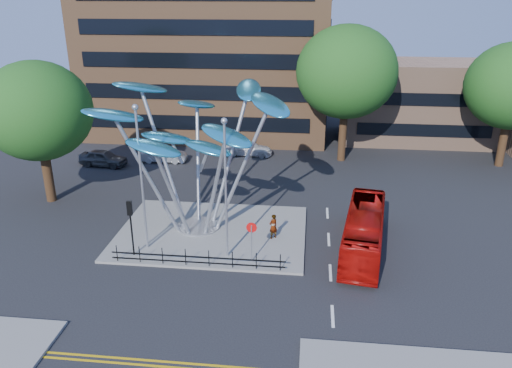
# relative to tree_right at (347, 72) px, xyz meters

# --- Properties ---
(ground) EXTENTS (120.00, 120.00, 0.00)m
(ground) POSITION_rel_tree_right_xyz_m (-8.00, -22.00, -8.04)
(ground) COLOR black
(ground) RESTS_ON ground
(traffic_island) EXTENTS (12.00, 9.00, 0.15)m
(traffic_island) POSITION_rel_tree_right_xyz_m (-9.00, -16.00, -7.96)
(traffic_island) COLOR slate
(traffic_island) RESTS_ON ground
(double_yellow_near) EXTENTS (40.00, 0.12, 0.01)m
(double_yellow_near) POSITION_rel_tree_right_xyz_m (-8.00, -28.00, -8.03)
(double_yellow_near) COLOR gold
(double_yellow_near) RESTS_ON ground
(double_yellow_far) EXTENTS (40.00, 0.12, 0.01)m
(double_yellow_far) POSITION_rel_tree_right_xyz_m (-8.00, -28.30, -8.03)
(double_yellow_far) COLOR gold
(double_yellow_far) RESTS_ON ground
(low_building_near) EXTENTS (15.00, 8.00, 8.00)m
(low_building_near) POSITION_rel_tree_right_xyz_m (8.00, 8.00, -4.04)
(low_building_near) COLOR tan
(low_building_near) RESTS_ON ground
(tree_right) EXTENTS (8.80, 8.80, 12.11)m
(tree_right) POSITION_rel_tree_right_xyz_m (0.00, 0.00, 0.00)
(tree_right) COLOR black
(tree_right) RESTS_ON ground
(tree_left) EXTENTS (7.60, 7.60, 10.32)m
(tree_left) POSITION_rel_tree_right_xyz_m (-22.00, -12.00, -1.24)
(tree_left) COLOR black
(tree_left) RESTS_ON ground
(leaf_sculpture) EXTENTS (12.72, 9.54, 9.51)m
(leaf_sculpture) POSITION_rel_tree_right_xyz_m (-10.07, -15.32, -1.16)
(leaf_sculpture) COLOR #9EA0A5
(leaf_sculpture) RESTS_ON traffic_island
(street_lamp_left) EXTENTS (0.36, 0.36, 8.80)m
(street_lamp_left) POSITION_rel_tree_right_xyz_m (-12.50, -18.50, -2.68)
(street_lamp_left) COLOR #9EA0A5
(street_lamp_left) RESTS_ON traffic_island
(street_lamp_right) EXTENTS (0.36, 0.36, 8.30)m
(street_lamp_right) POSITION_rel_tree_right_xyz_m (-7.50, -19.00, -2.94)
(street_lamp_right) COLOR #9EA0A5
(street_lamp_right) RESTS_ON traffic_island
(traffic_light_island) EXTENTS (0.28, 0.18, 3.42)m
(traffic_light_island) POSITION_rel_tree_right_xyz_m (-13.00, -19.50, -5.42)
(traffic_light_island) COLOR black
(traffic_light_island) RESTS_ON traffic_island
(no_entry_sign_island) EXTENTS (0.60, 0.10, 2.45)m
(no_entry_sign_island) POSITION_rel_tree_right_xyz_m (-6.00, -19.48, -6.22)
(no_entry_sign_island) COLOR #9EA0A5
(no_entry_sign_island) RESTS_ON traffic_island
(pedestrian_railing_front) EXTENTS (10.00, 0.06, 1.00)m
(pedestrian_railing_front) POSITION_rel_tree_right_xyz_m (-9.00, -20.30, -7.48)
(pedestrian_railing_front) COLOR black
(pedestrian_railing_front) RESTS_ON traffic_island
(red_bus) EXTENTS (3.47, 9.29, 2.53)m
(red_bus) POSITION_rel_tree_right_xyz_m (0.50, -17.12, -6.77)
(red_bus) COLOR #A30B07
(red_bus) RESTS_ON ground
(pedestrian) EXTENTS (0.70, 0.69, 1.63)m
(pedestrian) POSITION_rel_tree_right_xyz_m (-5.00, -16.49, -7.07)
(pedestrian) COLOR gray
(pedestrian) RESTS_ON traffic_island
(parked_car_left) EXTENTS (4.45, 2.25, 1.45)m
(parked_car_left) POSITION_rel_tree_right_xyz_m (-21.21, -4.00, -7.31)
(parked_car_left) COLOR #3B3E42
(parked_car_left) RESTS_ON ground
(parked_car_mid) EXTENTS (4.16, 1.58, 1.35)m
(parked_car_mid) POSITION_rel_tree_right_xyz_m (-16.15, -2.34, -7.36)
(parked_car_mid) COLOR #B1B4B9
(parked_car_mid) RESTS_ON ground
(parked_car_right) EXTENTS (4.63, 2.16, 1.31)m
(parked_car_right) POSITION_rel_tree_right_xyz_m (-8.71, 0.59, -7.38)
(parked_car_right) COLOR silver
(parked_car_right) RESTS_ON ground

